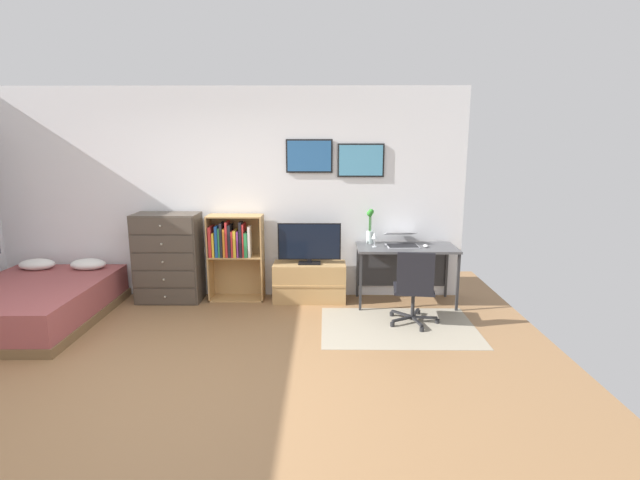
{
  "coord_description": "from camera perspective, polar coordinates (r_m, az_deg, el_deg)",
  "views": [
    {
      "loc": [
        1.26,
        -3.66,
        2.0
      ],
      "look_at": [
        1.21,
        1.5,
        0.94
      ],
      "focal_mm": 26.42,
      "sensor_mm": 36.0,
      "label": 1
    }
  ],
  "objects": [
    {
      "name": "desk",
      "position": [
        6.06,
        10.26,
        -1.86
      ],
      "size": [
        1.23,
        0.6,
        0.74
      ],
      "color": "#4C4C4F",
      "rests_on": "ground_plane"
    },
    {
      "name": "dresser",
      "position": [
        6.31,
        -17.87,
        -2.05
      ],
      "size": [
        0.81,
        0.46,
        1.14
      ],
      "color": "#4C4238",
      "rests_on": "ground_plane"
    },
    {
      "name": "computer_mouse",
      "position": [
        5.96,
        12.67,
        -0.69
      ],
      "size": [
        0.06,
        0.1,
        0.03
      ],
      "primitive_type": "ellipsoid",
      "color": "silver",
      "rests_on": "desk"
    },
    {
      "name": "ground_plane",
      "position": [
        4.36,
        -17.03,
        -16.25
      ],
      "size": [
        7.2,
        7.2,
        0.0
      ],
      "primitive_type": "plane",
      "color": "#936B44"
    },
    {
      "name": "wall_back_with_posters",
      "position": [
        6.25,
        -10.94,
        5.51
      ],
      "size": [
        6.12,
        0.09,
        2.7
      ],
      "color": "white",
      "rests_on": "ground_plane"
    },
    {
      "name": "bed",
      "position": [
        6.31,
        -31.43,
        -6.51
      ],
      "size": [
        1.51,
        1.97,
        0.56
      ],
      "rotation": [
        0.0,
        0.0,
        0.02
      ],
      "color": "brown",
      "rests_on": "ground_plane"
    },
    {
      "name": "area_rug",
      "position": [
        5.38,
        9.45,
        -10.32
      ],
      "size": [
        1.7,
        1.2,
        0.01
      ],
      "primitive_type": "cube",
      "color": "#9E937F",
      "rests_on": "ground_plane"
    },
    {
      "name": "bookshelf",
      "position": [
        6.13,
        -10.49,
        -1.05
      ],
      "size": [
        0.7,
        0.3,
        1.11
      ],
      "color": "tan",
      "rests_on": "ground_plane"
    },
    {
      "name": "office_chair",
      "position": [
        5.31,
        11.34,
        -5.49
      ],
      "size": [
        0.57,
        0.58,
        0.86
      ],
      "rotation": [
        0.0,
        0.0,
        -0.12
      ],
      "color": "#232326",
      "rests_on": "ground_plane"
    },
    {
      "name": "tv_stand",
      "position": [
        6.09,
        -1.27,
        -5.09
      ],
      "size": [
        0.92,
        0.41,
        0.5
      ],
      "color": "tan",
      "rests_on": "ground_plane"
    },
    {
      "name": "laptop",
      "position": [
        6.0,
        9.83,
        -0.0
      ],
      "size": [
        0.41,
        0.44,
        0.17
      ],
      "rotation": [
        0.0,
        0.0,
        0.05
      ],
      "color": "#B7B7BC",
      "rests_on": "desk"
    },
    {
      "name": "television",
      "position": [
        5.94,
        -1.3,
        -0.45
      ],
      "size": [
        0.8,
        0.16,
        0.52
      ],
      "color": "black",
      "rests_on": "tv_stand"
    },
    {
      "name": "wine_glass",
      "position": [
        5.85,
        6.62,
        0.46
      ],
      "size": [
        0.07,
        0.07,
        0.18
      ],
      "color": "silver",
      "rests_on": "desk"
    },
    {
      "name": "bamboo_vase",
      "position": [
        6.04,
        6.07,
        1.63
      ],
      "size": [
        0.09,
        0.09,
        0.44
      ],
      "color": "silver",
      "rests_on": "desk"
    }
  ]
}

